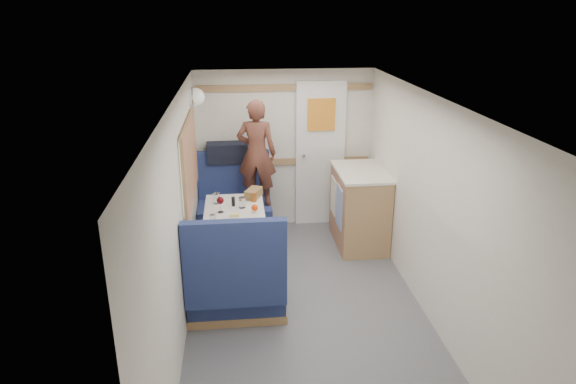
{
  "coord_description": "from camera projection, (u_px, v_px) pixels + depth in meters",
  "views": [
    {
      "loc": [
        -0.6,
        -3.98,
        2.72
      ],
      "look_at": [
        -0.1,
        0.9,
        0.93
      ],
      "focal_mm": 32.0,
      "sensor_mm": 36.0,
      "label": 1
    }
  ],
  "objects": [
    {
      "name": "wall_right",
      "position": [
        435.0,
        214.0,
        4.47
      ],
      "size": [
        0.02,
        4.5,
        2.0
      ],
      "primitive_type": "cube",
      "color": "silver",
      "rests_on": "floor"
    },
    {
      "name": "tumbler_right",
      "position": [
        242.0,
        203.0,
        5.36
      ],
      "size": [
        0.07,
        0.07,
        0.11
      ],
      "primitive_type": "cylinder",
      "color": "white",
      "rests_on": "dinette_table"
    },
    {
      "name": "wall_back",
      "position": [
        285.0,
        150.0,
        6.47
      ],
      "size": [
        2.2,
        0.02,
        2.0
      ],
      "primitive_type": "cube",
      "color": "silver",
      "rests_on": "floor"
    },
    {
      "name": "tray",
      "position": [
        243.0,
        222.0,
        4.99
      ],
      "size": [
        0.33,
        0.41,
        0.02
      ],
      "primitive_type": "cube",
      "rotation": [
        0.0,
        0.0,
        -0.11
      ],
      "color": "silver",
      "rests_on": "dinette_table"
    },
    {
      "name": "tumbler_mid",
      "position": [
        217.0,
        198.0,
        5.47
      ],
      "size": [
        0.07,
        0.07,
        0.12
      ],
      "primitive_type": "cylinder",
      "color": "white",
      "rests_on": "dinette_table"
    },
    {
      "name": "ledge",
      "position": [
        233.0,
        163.0,
        6.33
      ],
      "size": [
        0.9,
        0.14,
        0.04
      ],
      "primitive_type": "cube",
      "color": "#915F41",
      "rests_on": "bench_far"
    },
    {
      "name": "wine_glass",
      "position": [
        220.0,
        201.0,
        5.21
      ],
      "size": [
        0.08,
        0.08,
        0.17
      ],
      "color": "white",
      "rests_on": "dinette_table"
    },
    {
      "name": "galley_counter",
      "position": [
        359.0,
        207.0,
        6.08
      ],
      "size": [
        0.57,
        0.92,
        0.92
      ],
      "color": "#915F41",
      "rests_on": "floor"
    },
    {
      "name": "oak_trim_high",
      "position": [
        285.0,
        88.0,
        6.18
      ],
      "size": [
        2.15,
        0.02,
        0.08
      ],
      "primitive_type": "cube",
      "color": "#915F41",
      "rests_on": "wall_back"
    },
    {
      "name": "floor",
      "position": [
        309.0,
        320.0,
        4.71
      ],
      "size": [
        4.5,
        4.5,
        0.0
      ],
      "primitive_type": "plane",
      "color": "#515156",
      "rests_on": "ground"
    },
    {
      "name": "duffel_bag",
      "position": [
        227.0,
        153.0,
        6.27
      ],
      "size": [
        0.5,
        0.25,
        0.24
      ],
      "primitive_type": "cube",
      "rotation": [
        0.0,
        0.0,
        0.02
      ],
      "color": "black",
      "rests_on": "ledge"
    },
    {
      "name": "beer_glass",
      "position": [
        254.0,
        197.0,
        5.53
      ],
      "size": [
        0.06,
        0.06,
        0.1
      ],
      "primitive_type": "cylinder",
      "color": "brown",
      "rests_on": "dinette_table"
    },
    {
      "name": "rear_door",
      "position": [
        320.0,
        152.0,
        6.49
      ],
      "size": [
        0.62,
        0.12,
        1.86
      ],
      "color": "white",
      "rests_on": "wall_back"
    },
    {
      "name": "dome_light",
      "position": [
        196.0,
        97.0,
        5.74
      ],
      "size": [
        0.2,
        0.2,
        0.2
      ],
      "primitive_type": "sphere",
      "color": "white",
      "rests_on": "wall_left"
    },
    {
      "name": "person",
      "position": [
        257.0,
        153.0,
        6.0
      ],
      "size": [
        0.52,
        0.39,
        1.27
      ],
      "primitive_type": "imported",
      "rotation": [
        0.0,
        0.0,
        2.94
      ],
      "color": "brown",
      "rests_on": "bench_far"
    },
    {
      "name": "orange_fruit",
      "position": [
        255.0,
        208.0,
        5.23
      ],
      "size": [
        0.07,
        0.07,
        0.07
      ],
      "primitive_type": "sphere",
      "color": "orange",
      "rests_on": "tray"
    },
    {
      "name": "side_window",
      "position": [
        189.0,
        162.0,
        5.11
      ],
      "size": [
        0.04,
        1.3,
        0.72
      ],
      "primitive_type": "cube",
      "color": "#A1AE93",
      "rests_on": "wall_left"
    },
    {
      "name": "dinette_table",
      "position": [
        235.0,
        223.0,
        5.39
      ],
      "size": [
        0.62,
        0.92,
        0.72
      ],
      "color": "white",
      "rests_on": "floor"
    },
    {
      "name": "bench_near",
      "position": [
        236.0,
        287.0,
        4.67
      ],
      "size": [
        0.9,
        0.59,
        1.05
      ],
      "color": "#181F4C",
      "rests_on": "floor"
    },
    {
      "name": "bread_loaf",
      "position": [
        254.0,
        193.0,
        5.64
      ],
      "size": [
        0.21,
        0.27,
        0.1
      ],
      "primitive_type": "cube",
      "rotation": [
        0.0,
        0.0,
        -0.41
      ],
      "color": "#8E5B3C",
      "rests_on": "dinette_table"
    },
    {
      "name": "bench_far",
      "position": [
        235.0,
        215.0,
        6.29
      ],
      "size": [
        0.9,
        0.59,
        1.05
      ],
      "color": "#181F4C",
      "rests_on": "floor"
    },
    {
      "name": "ceiling",
      "position": [
        312.0,
        102.0,
        4.02
      ],
      "size": [
        4.5,
        4.5,
        0.0
      ],
      "primitive_type": "plane",
      "rotation": [
        3.14,
        0.0,
        0.0
      ],
      "color": "silver",
      "rests_on": "wall_back"
    },
    {
      "name": "oak_trim_low",
      "position": [
        285.0,
        162.0,
        6.5
      ],
      "size": [
        2.15,
        0.02,
        0.08
      ],
      "primitive_type": "cube",
      "color": "#915F41",
      "rests_on": "wall_back"
    },
    {
      "name": "wall_left",
      "position": [
        179.0,
        225.0,
        4.26
      ],
      "size": [
        0.02,
        4.5,
        2.0
      ],
      "primitive_type": "cube",
      "color": "silver",
      "rests_on": "floor"
    },
    {
      "name": "cheese_block",
      "position": [
        234.0,
        215.0,
        5.09
      ],
      "size": [
        0.1,
        0.07,
        0.03
      ],
      "primitive_type": "cube",
      "rotation": [
        0.0,
        0.0,
        0.08
      ],
      "color": "#DFC580",
      "rests_on": "tray"
    },
    {
      "name": "tumbler_left",
      "position": [
        213.0,
        220.0,
        4.95
      ],
      "size": [
        0.06,
        0.06,
        0.1
      ],
      "primitive_type": "cylinder",
      "color": "silver",
      "rests_on": "dinette_table"
    },
    {
      "name": "pepper_grinder",
      "position": [
        233.0,
        202.0,
        5.4
      ],
      "size": [
        0.04,
        0.04,
        0.1
      ],
      "primitive_type": "cylinder",
      "color": "black",
      "rests_on": "dinette_table"
    }
  ]
}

